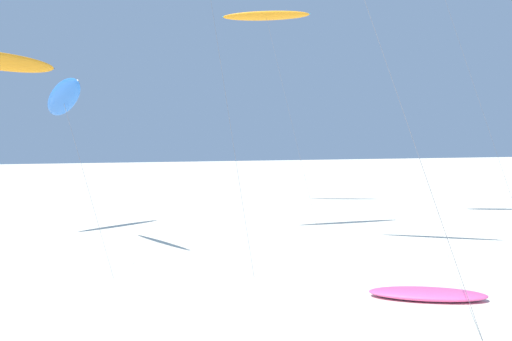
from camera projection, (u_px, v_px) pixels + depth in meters
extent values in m
ellipsoid|color=orange|center=(266.00, 16.00, 47.49)|extent=(7.15, 3.84, 1.06)
ellipsoid|color=#19B2B7|center=(266.00, 15.00, 47.48)|extent=(7.01, 3.25, 0.60)
cylinder|color=#4C4C51|center=(289.00, 113.00, 44.33)|extent=(0.86, 8.05, 16.37)
ellipsoid|color=orange|center=(0.00, 62.00, 33.39)|extent=(6.49, 4.55, 1.38)
ellipsoid|color=black|center=(0.00, 61.00, 33.39)|extent=(6.29, 4.15, 0.66)
cylinder|color=#4C4C51|center=(398.00, 96.00, 21.20)|extent=(0.31, 9.94, 15.64)
cylinder|color=#4C4C51|center=(475.00, 88.00, 35.47)|extent=(2.58, 6.49, 18.77)
ellipsoid|color=blue|center=(63.00, 98.00, 28.60)|extent=(2.27, 6.55, 2.38)
ellipsoid|color=white|center=(63.00, 98.00, 28.60)|extent=(1.67, 6.64, 1.65)
cylinder|color=#4C4C51|center=(87.00, 183.00, 26.89)|extent=(1.92, 4.85, 8.16)
cylinder|color=#4C4C51|center=(219.00, 54.00, 27.03)|extent=(1.64, 5.35, 20.42)
ellipsoid|color=#EA5193|center=(428.00, 294.00, 21.91)|extent=(4.67, 3.53, 0.42)
ellipsoid|color=orange|center=(428.00, 293.00, 21.91)|extent=(2.40, 2.13, 0.25)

